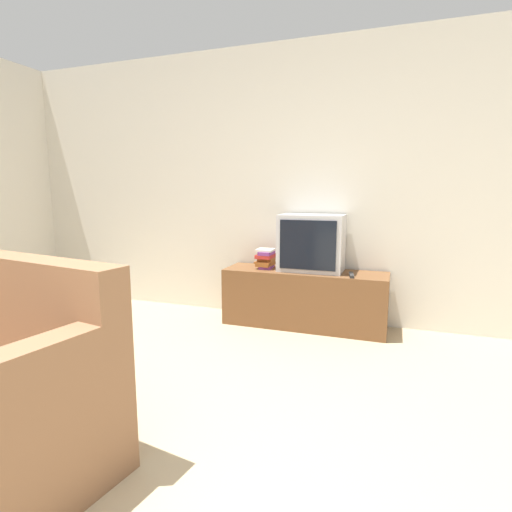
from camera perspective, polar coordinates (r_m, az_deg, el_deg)
wall_back at (r=3.90m, az=5.62°, el=10.06°), size 9.00×0.06×2.60m
tv_stand at (r=3.73m, az=6.90°, el=-6.04°), size 1.48×0.42×0.52m
television at (r=3.65m, az=7.94°, el=1.88°), size 0.57×0.36×0.51m
book_stack at (r=3.76m, az=1.42°, el=-0.38°), size 0.16×0.23×0.18m
remote_on_stand at (r=3.50m, az=13.48°, el=-2.66°), size 0.06×0.18×0.02m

